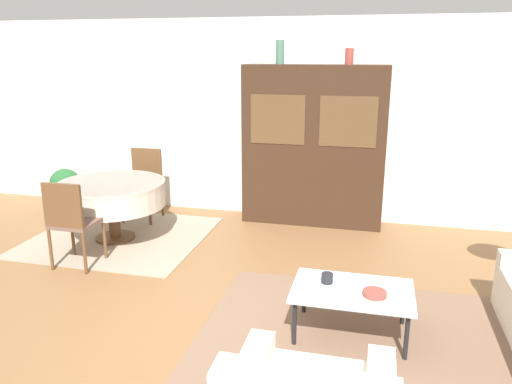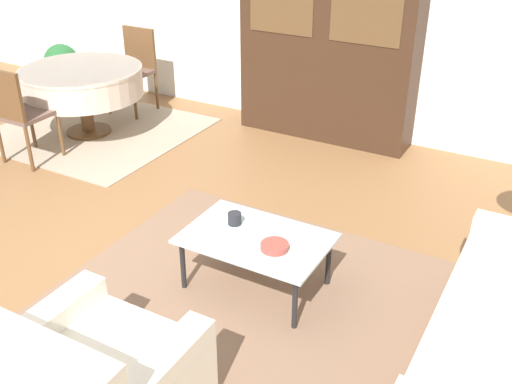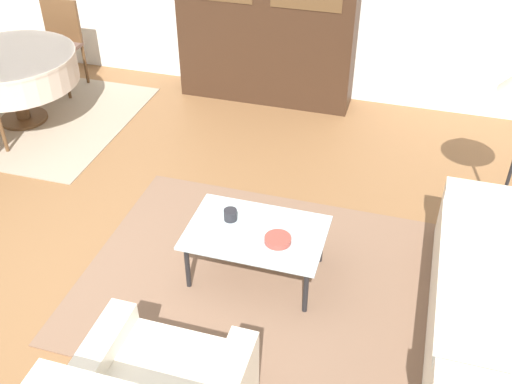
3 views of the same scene
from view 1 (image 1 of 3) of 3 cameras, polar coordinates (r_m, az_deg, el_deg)
The scene contains 14 objects.
ground_plane at distance 4.06m, azimuth -7.85°, elevation -18.24°, with size 14.00×14.00×0.00m, color brown.
wall_back at distance 6.93m, azimuth 2.80°, elevation 8.19°, with size 10.00×0.06×2.70m.
area_rug at distance 4.32m, azimuth 11.79°, elevation -16.07°, with size 2.62×2.02×0.01m.
dining_rug at distance 6.56m, azimuth -15.24°, elevation -4.94°, with size 2.10×1.96×0.01m.
coffee_table at distance 4.19m, azimuth 10.94°, elevation -11.36°, with size 0.97×0.65×0.40m.
display_cabinet at distance 6.65m, azimuth 6.58°, elevation 5.20°, with size 1.86×0.42×2.10m.
dining_table at distance 6.32m, azimuth -16.13°, elevation -0.22°, with size 1.29×1.29×0.73m.
dining_chair_near at distance 5.63m, azimuth -20.41°, elevation -2.87°, with size 0.44×0.44×0.96m.
dining_chair_far at distance 7.07m, azimuth -12.68°, elevation 1.42°, with size 0.44×0.44×0.96m.
cup at distance 4.24m, azimuth 8.13°, elevation -9.72°, with size 0.10×0.10×0.08m.
bowl at distance 4.11m, azimuth 13.41°, elevation -11.22°, with size 0.19×0.19×0.04m.
vase_tall at distance 6.61m, azimuth 2.77°, elevation 15.68°, with size 0.11×0.11×0.30m.
vase_short at distance 6.50m, azimuth 10.62°, elevation 15.00°, with size 0.10×0.10×0.20m.
potted_plant at distance 7.87m, azimuth -20.94°, elevation 0.64°, with size 0.45×0.45×0.61m.
Camera 1 is at (1.30, -3.11, 2.26)m, focal length 35.00 mm.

